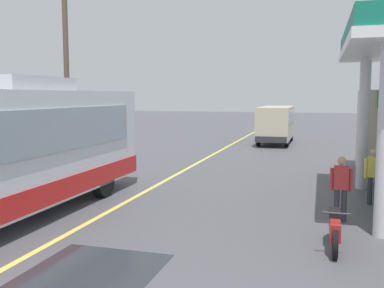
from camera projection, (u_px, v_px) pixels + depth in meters
name	position (u px, v px, depth m)	size (l,w,h in m)	color
ground	(216.00, 153.00, 24.68)	(120.00, 120.00, 0.00)	#4C4C51
lane_divider_stripe	(191.00, 166.00, 19.91)	(0.16, 50.00, 0.01)	#D8CC4C
minibus_opposing_lane	(276.00, 121.00, 29.35)	(2.04, 6.13, 2.44)	#BFB799
motorcycle_parked_forecourt	(335.00, 228.00, 9.23)	(0.55, 1.80, 0.92)	black
pedestrian_near_pump	(341.00, 185.00, 11.22)	(0.55, 0.22, 1.66)	#33333F
pedestrian_by_shop	(374.00, 173.00, 12.89)	(0.55, 0.22, 1.66)	#33333F
utility_pole_roadside	(67.00, 71.00, 20.14)	(1.80, 0.24, 8.27)	brown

